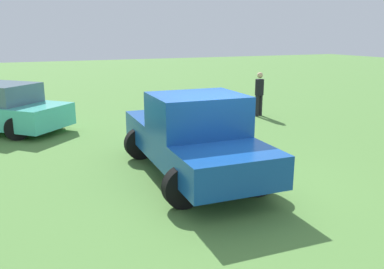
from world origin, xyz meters
TOP-DOWN VIEW (x-y plane):
  - ground_plane at (0.00, 0.00)m, footprint 80.00×80.00m
  - pickup_truck at (0.27, -0.55)m, footprint 2.42×4.84m
  - person_visitor at (-4.60, -5.47)m, footprint 0.40×0.40m

SIDE VIEW (x-z plane):
  - ground_plane at x=0.00m, z-range 0.00..0.00m
  - person_visitor at x=-4.60m, z-range 0.10..1.72m
  - pickup_truck at x=0.27m, z-range 0.03..1.83m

